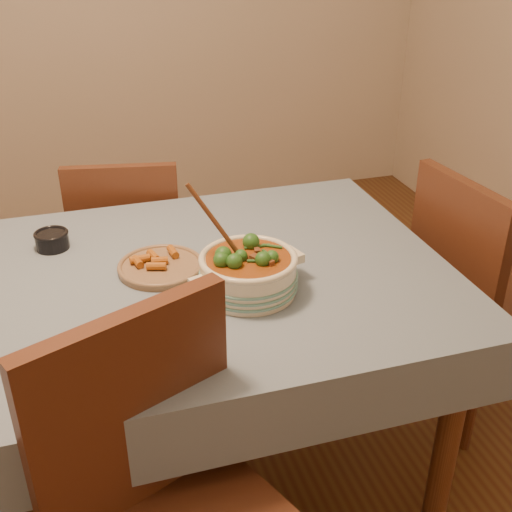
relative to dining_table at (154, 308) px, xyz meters
The scene contains 8 objects.
floor 0.66m from the dining_table, ahead, with size 4.50×4.50×0.00m, color #4E2916.
dining_table is the anchor object (origin of this frame).
stew_casserole 0.32m from the dining_table, 29.30° to the right, with size 0.33×0.32×0.31m.
condiment_bowl 0.40m from the dining_table, 132.75° to the left, with size 0.12×0.12×0.05m.
fried_plate 0.12m from the dining_table, 54.81° to the left, with size 0.31×0.31×0.04m.
chair_far 0.75m from the dining_table, 89.56° to the left, with size 0.48×0.48×0.87m.
chair_near 0.63m from the dining_table, 96.64° to the right, with size 0.60×0.60×0.98m.
chair_right 1.10m from the dining_table, ahead, with size 0.48×0.48×0.93m.
Camera 1 is at (-0.17, -1.55, 1.66)m, focal length 45.00 mm.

